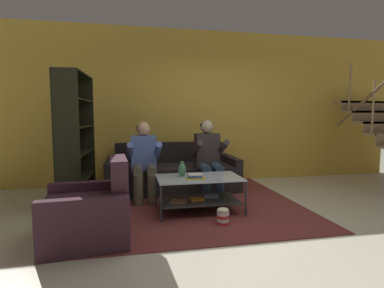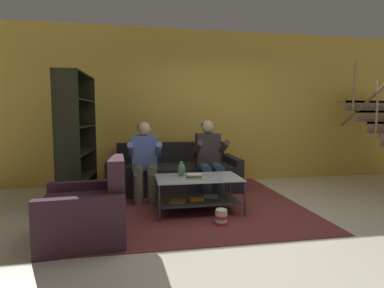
{
  "view_description": "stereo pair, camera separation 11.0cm",
  "coord_description": "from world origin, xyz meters",
  "px_view_note": "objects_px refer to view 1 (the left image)",
  "views": [
    {
      "loc": [
        -1.28,
        -3.26,
        1.29
      ],
      "look_at": [
        -0.42,
        0.94,
        0.88
      ],
      "focal_mm": 28.0,
      "sensor_mm": 36.0,
      "label": 1
    },
    {
      "loc": [
        -1.17,
        -3.28,
        1.29
      ],
      "look_at": [
        -0.42,
        0.94,
        0.88
      ],
      "focal_mm": 28.0,
      "sensor_mm": 36.0,
      "label": 2
    }
  ],
  "objects_px": {
    "person_seated_left": "(144,158)",
    "popcorn_tub": "(223,216)",
    "person_seated_right": "(209,155)",
    "vase": "(182,169)",
    "book_stack": "(195,176)",
    "coffee_table": "(199,189)",
    "couch": "(172,174)",
    "bookshelf": "(73,151)",
    "armchair": "(90,214)"
  },
  "relations": [
    {
      "from": "couch",
      "to": "vase",
      "type": "relative_size",
      "value": 11.16
    },
    {
      "from": "person_seated_right",
      "to": "popcorn_tub",
      "type": "xyz_separation_m",
      "value": [
        -0.15,
        -1.24,
        -0.56
      ]
    },
    {
      "from": "couch",
      "to": "person_seated_left",
      "type": "relative_size",
      "value": 1.85
    },
    {
      "from": "coffee_table",
      "to": "book_stack",
      "type": "height_order",
      "value": "book_stack"
    },
    {
      "from": "armchair",
      "to": "person_seated_left",
      "type": "bearing_deg",
      "value": 66.22
    },
    {
      "from": "vase",
      "to": "coffee_table",
      "type": "bearing_deg",
      "value": -26.99
    },
    {
      "from": "vase",
      "to": "book_stack",
      "type": "height_order",
      "value": "vase"
    },
    {
      "from": "couch",
      "to": "popcorn_tub",
      "type": "relative_size",
      "value": 10.85
    },
    {
      "from": "couch",
      "to": "person_seated_right",
      "type": "distance_m",
      "value": 0.84
    },
    {
      "from": "person_seated_left",
      "to": "popcorn_tub",
      "type": "xyz_separation_m",
      "value": [
        0.86,
        -1.24,
        -0.55
      ]
    },
    {
      "from": "popcorn_tub",
      "to": "armchair",
      "type": "bearing_deg",
      "value": -173.82
    },
    {
      "from": "vase",
      "to": "book_stack",
      "type": "bearing_deg",
      "value": -51.15
    },
    {
      "from": "person_seated_right",
      "to": "coffee_table",
      "type": "height_order",
      "value": "person_seated_right"
    },
    {
      "from": "book_stack",
      "to": "armchair",
      "type": "bearing_deg",
      "value": -154.08
    },
    {
      "from": "couch",
      "to": "vase",
      "type": "height_order",
      "value": "couch"
    },
    {
      "from": "couch",
      "to": "person_seated_left",
      "type": "bearing_deg",
      "value": -132.84
    },
    {
      "from": "book_stack",
      "to": "couch",
      "type": "bearing_deg",
      "value": 95.02
    },
    {
      "from": "person_seated_right",
      "to": "vase",
      "type": "xyz_separation_m",
      "value": [
        -0.53,
        -0.62,
        -0.09
      ]
    },
    {
      "from": "couch",
      "to": "armchair",
      "type": "relative_size",
      "value": 2.51
    },
    {
      "from": "popcorn_tub",
      "to": "couch",
      "type": "bearing_deg",
      "value": 101.3
    },
    {
      "from": "armchair",
      "to": "popcorn_tub",
      "type": "height_order",
      "value": "armchair"
    },
    {
      "from": "armchair",
      "to": "popcorn_tub",
      "type": "distance_m",
      "value": 1.5
    },
    {
      "from": "coffee_table",
      "to": "person_seated_left",
      "type": "bearing_deg",
      "value": 133.55
    },
    {
      "from": "person_seated_right",
      "to": "book_stack",
      "type": "xyz_separation_m",
      "value": [
        -0.39,
        -0.8,
        -0.16
      ]
    },
    {
      "from": "person_seated_right",
      "to": "vase",
      "type": "relative_size",
      "value": 6.13
    },
    {
      "from": "couch",
      "to": "person_seated_left",
      "type": "distance_m",
      "value": 0.83
    },
    {
      "from": "coffee_table",
      "to": "popcorn_tub",
      "type": "xyz_separation_m",
      "value": [
        0.18,
        -0.52,
        -0.21
      ]
    },
    {
      "from": "vase",
      "to": "person_seated_left",
      "type": "bearing_deg",
      "value": 127.86
    },
    {
      "from": "coffee_table",
      "to": "vase",
      "type": "relative_size",
      "value": 5.61
    },
    {
      "from": "book_stack",
      "to": "popcorn_tub",
      "type": "relative_size",
      "value": 1.35
    },
    {
      "from": "person_seated_right",
      "to": "vase",
      "type": "height_order",
      "value": "person_seated_right"
    },
    {
      "from": "coffee_table",
      "to": "popcorn_tub",
      "type": "distance_m",
      "value": 0.59
    },
    {
      "from": "coffee_table",
      "to": "bookshelf",
      "type": "bearing_deg",
      "value": 158.06
    },
    {
      "from": "couch",
      "to": "person_seated_left",
      "type": "xyz_separation_m",
      "value": [
        -0.51,
        -0.54,
        0.38
      ]
    },
    {
      "from": "armchair",
      "to": "coffee_table",
      "type": "bearing_deg",
      "value": 27.54
    },
    {
      "from": "book_stack",
      "to": "bookshelf",
      "type": "bearing_deg",
      "value": 155.1
    },
    {
      "from": "couch",
      "to": "book_stack",
      "type": "distance_m",
      "value": 1.36
    },
    {
      "from": "couch",
      "to": "popcorn_tub",
      "type": "bearing_deg",
      "value": -78.7
    },
    {
      "from": "coffee_table",
      "to": "couch",
      "type": "bearing_deg",
      "value": 98.03
    },
    {
      "from": "couch",
      "to": "person_seated_right",
      "type": "height_order",
      "value": "person_seated_right"
    },
    {
      "from": "vase",
      "to": "book_stack",
      "type": "distance_m",
      "value": 0.24
    },
    {
      "from": "vase",
      "to": "armchair",
      "type": "distance_m",
      "value": 1.37
    },
    {
      "from": "bookshelf",
      "to": "person_seated_left",
      "type": "bearing_deg",
      "value": 2.11
    },
    {
      "from": "person_seated_right",
      "to": "bookshelf",
      "type": "height_order",
      "value": "bookshelf"
    },
    {
      "from": "coffee_table",
      "to": "popcorn_tub",
      "type": "bearing_deg",
      "value": -71.05
    },
    {
      "from": "book_stack",
      "to": "vase",
      "type": "bearing_deg",
      "value": 128.85
    },
    {
      "from": "popcorn_tub",
      "to": "person_seated_left",
      "type": "bearing_deg",
      "value": 124.85
    },
    {
      "from": "couch",
      "to": "person_seated_right",
      "type": "xyz_separation_m",
      "value": [
        0.51,
        -0.54,
        0.39
      ]
    },
    {
      "from": "person_seated_left",
      "to": "popcorn_tub",
      "type": "distance_m",
      "value": 1.6
    },
    {
      "from": "coffee_table",
      "to": "vase",
      "type": "height_order",
      "value": "vase"
    }
  ]
}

